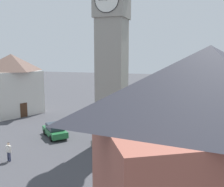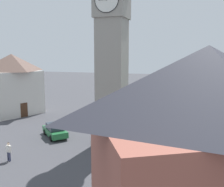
% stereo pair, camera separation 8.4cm
% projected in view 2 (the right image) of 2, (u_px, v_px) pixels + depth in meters
% --- Properties ---
extents(ground_plane, '(200.00, 200.00, 0.00)m').
position_uv_depth(ground_plane, '(112.00, 143.00, 26.09)').
color(ground_plane, '#424247').
extents(clock_tower, '(4.06, 4.06, 22.27)m').
position_uv_depth(clock_tower, '(112.00, 13.00, 24.14)').
color(clock_tower, gray).
rests_on(clock_tower, ground).
extents(car_blue_kerb, '(4.31, 2.20, 1.53)m').
position_uv_depth(car_blue_kerb, '(127.00, 109.00, 38.97)').
color(car_blue_kerb, silver).
rests_on(car_blue_kerb, ground).
extents(car_silver_kerb, '(4.21, 3.99, 1.53)m').
position_uv_depth(car_silver_kerb, '(55.00, 130.00, 28.03)').
color(car_silver_kerb, '#236B38').
rests_on(car_silver_kerb, ground).
extents(car_white_side, '(4.46, 3.20, 1.53)m').
position_uv_depth(car_white_side, '(128.00, 120.00, 32.70)').
color(car_white_side, black).
rests_on(car_white_side, ground).
extents(pedestrian, '(0.56, 0.24, 1.69)m').
position_uv_depth(pedestrian, '(9.00, 150.00, 21.50)').
color(pedestrian, '#2D3351').
rests_on(pedestrian, ground).
extents(tree, '(4.71, 4.71, 6.97)m').
position_uv_depth(tree, '(211.00, 113.00, 19.33)').
color(tree, brown).
rests_on(tree, ground).
extents(building_shop_left, '(9.83, 9.13, 9.36)m').
position_uv_depth(building_shop_left, '(202.00, 172.00, 9.23)').
color(building_shop_left, '#995142').
rests_on(building_shop_left, ground).
extents(building_terrace_right, '(8.57, 9.47, 9.26)m').
position_uv_depth(building_terrace_right, '(13.00, 84.00, 38.45)').
color(building_terrace_right, beige).
rests_on(building_terrace_right, ground).
extents(building_corner_back, '(12.54, 10.36, 7.87)m').
position_uv_depth(building_corner_back, '(201.00, 86.00, 41.03)').
color(building_corner_back, silver).
rests_on(building_corner_back, ground).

